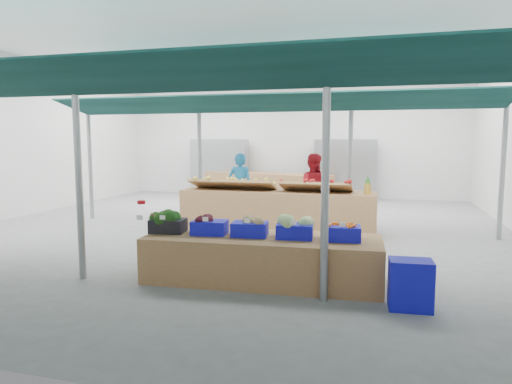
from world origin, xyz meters
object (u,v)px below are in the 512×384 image
(fruit_counter, at_px, (278,211))
(veg_counter, at_px, (262,259))
(crate_stack, at_px, (410,285))
(vendor_right, at_px, (312,189))
(vendor_left, at_px, (240,187))

(fruit_counter, bearing_deg, veg_counter, -80.61)
(crate_stack, bearing_deg, vendor_right, 110.47)
(fruit_counter, height_order, vendor_right, vendor_right)
(veg_counter, height_order, crate_stack, veg_counter)
(vendor_right, bearing_deg, crate_stack, 110.68)
(fruit_counter, xyz_separation_m, vendor_left, (-1.20, 1.10, 0.39))
(veg_counter, xyz_separation_m, fruit_counter, (-0.57, 3.52, 0.13))
(veg_counter, bearing_deg, vendor_right, 86.66)
(crate_stack, relative_size, vendor_right, 0.36)
(fruit_counter, relative_size, crate_stack, 7.04)
(fruit_counter, xyz_separation_m, vendor_right, (0.60, 1.10, 0.39))
(vendor_left, bearing_deg, vendor_right, -179.78)
(fruit_counter, bearing_deg, vendor_left, 137.71)
(veg_counter, distance_m, vendor_right, 4.65)
(veg_counter, distance_m, crate_stack, 2.06)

